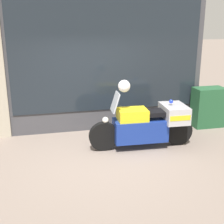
% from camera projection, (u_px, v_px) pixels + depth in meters
% --- Properties ---
extents(ground_plane, '(60.00, 60.00, 0.00)m').
position_uv_depth(ground_plane, '(104.00, 159.00, 6.61)').
color(ground_plane, gray).
extents(shop_building, '(6.14, 0.55, 4.13)m').
position_uv_depth(shop_building, '(69.00, 51.00, 7.75)').
color(shop_building, '#424247').
rests_on(shop_building, ground).
extents(window_display, '(4.62, 0.30, 1.99)m').
position_uv_depth(window_display, '(105.00, 109.00, 8.46)').
color(window_display, slate).
rests_on(window_display, ground).
extents(paramedic_motorcycle, '(2.43, 0.78, 1.33)m').
position_uv_depth(paramedic_motorcycle, '(148.00, 124.00, 7.09)').
color(paramedic_motorcycle, black).
rests_on(paramedic_motorcycle, ground).
extents(utility_cabinet, '(0.82, 0.49, 1.07)m').
position_uv_depth(utility_cabinet, '(208.00, 107.00, 8.45)').
color(utility_cabinet, '#235633').
rests_on(utility_cabinet, ground).
extents(white_helmet, '(0.27, 0.27, 0.27)m').
position_uv_depth(white_helmet, '(124.00, 86.00, 6.72)').
color(white_helmet, white).
rests_on(white_helmet, paramedic_motorcycle).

